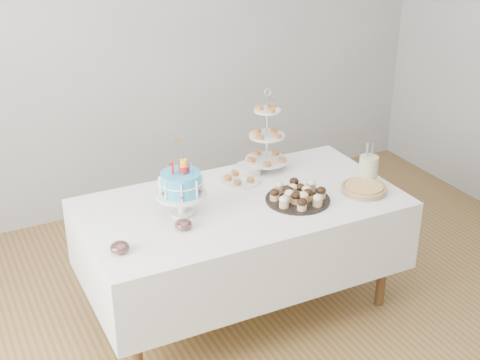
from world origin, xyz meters
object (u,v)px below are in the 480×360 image
pie (364,188)px  utensil_pitcher (368,168)px  birthday_cake (181,195)px  tiered_stand (267,136)px  plate_stack (249,170)px  jam_bowl_a (120,248)px  pastry_plate (240,179)px  jam_bowl_b (183,225)px  table (242,234)px  cupcake_tray (298,194)px

pie → utensil_pitcher: (0.11, 0.11, 0.07)m
birthday_cake → tiered_stand: 0.83m
plate_stack → utensil_pitcher: size_ratio=0.62×
plate_stack → jam_bowl_a: bearing=-151.5°
pastry_plate → jam_bowl_b: bearing=-143.4°
table → plate_stack: plate_stack is taller
table → birthday_cake: 0.52m
tiered_stand → utensil_pitcher: bearing=-44.4°
table → jam_bowl_b: (-0.44, -0.15, 0.25)m
cupcake_tray → pie: (0.42, -0.08, -0.02)m
jam_bowl_b → utensil_pitcher: 1.28m
tiered_stand → jam_bowl_b: 0.97m
pie → table: bearing=162.9°
table → pie: (0.73, -0.23, 0.25)m
jam_bowl_b → birthday_cake: bearing=70.4°
jam_bowl_a → utensil_pitcher: bearing=4.2°
tiered_stand → plate_stack: tiered_stand is taller
plate_stack → pastry_plate: 0.12m
table → birthday_cake: bearing=178.9°
cupcake_tray → pie: size_ratio=1.38×
birthday_cake → table: bearing=19.1°
plate_stack → pastry_plate: (-0.10, -0.07, -0.01)m
table → jam_bowl_a: jam_bowl_a is taller
cupcake_tray → utensil_pitcher: (0.53, 0.03, 0.05)m
table → jam_bowl_b: 0.53m
jam_bowl_a → jam_bowl_b: 0.40m
tiered_stand → pastry_plate: tiered_stand is taller
jam_bowl_a → jam_bowl_b: bearing=11.9°
utensil_pitcher → jam_bowl_b: bearing=173.2°
pie → jam_bowl_b: size_ratio=2.89×
birthday_cake → cupcake_tray: bearing=8.0°
pie → jam_bowl_a: jam_bowl_a is taller
pie → tiered_stand: bearing=122.4°
tiered_stand → birthday_cake: bearing=-155.0°
birthday_cake → pastry_plate: 0.57m
plate_stack → jam_bowl_a: size_ratio=1.57×
plate_stack → pastry_plate: size_ratio=0.62×
table → plate_stack: bearing=56.5°
table → cupcake_tray: (0.31, -0.14, 0.27)m
table → utensil_pitcher: size_ratio=7.23×
tiered_stand → utensil_pitcher: 0.68m
birthday_cake → tiered_stand: (0.74, 0.35, 0.11)m
jam_bowl_b → utensil_pitcher: utensil_pitcher is taller
cupcake_tray → utensil_pitcher: size_ratio=1.47×
cupcake_tray → jam_bowl_b: (-0.75, -0.01, -0.02)m
table → jam_bowl_b: bearing=-160.6°
jam_bowl_a → jam_bowl_b: (0.39, 0.08, -0.00)m
table → cupcake_tray: cupcake_tray is taller
pastry_plate → utensil_pitcher: utensil_pitcher is taller
plate_stack → tiered_stand: bearing=9.2°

